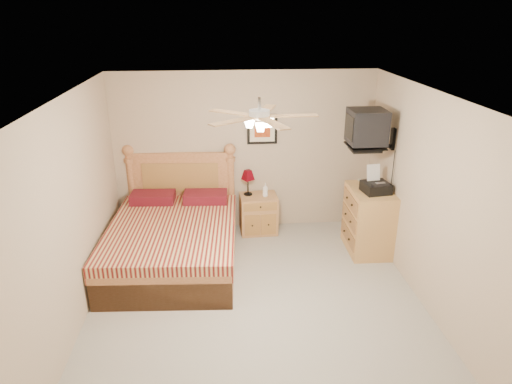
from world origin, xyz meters
The scene contains 17 objects.
floor centered at (0.00, 0.00, 0.00)m, with size 4.50×4.50×0.00m, color gray.
ceiling centered at (0.00, 0.00, 2.50)m, with size 4.00×4.50×0.04m, color white.
wall_back centered at (0.00, 2.25, 1.25)m, with size 4.00×0.04×2.50m, color tan.
wall_front centered at (0.00, -2.25, 1.25)m, with size 4.00×0.04×2.50m, color tan.
wall_left centered at (-2.00, 0.00, 1.25)m, with size 0.04×4.50×2.50m, color tan.
wall_right centered at (2.00, 0.00, 1.25)m, with size 0.04×4.50×2.50m, color tan.
bed centered at (-1.07, 1.12, 0.71)m, with size 1.67×2.20×1.42m, color #A25F34, non-canonical shape.
nightstand centered at (0.20, 2.00, 0.31)m, with size 0.57×0.43×0.62m, color #A8764A.
table_lamp centered at (0.04, 2.06, 0.82)m, with size 0.22×0.22×0.41m, color #52020C, non-canonical shape.
lotion_bottle centered at (0.30, 1.97, 0.73)m, with size 0.08×0.08×0.22m, color white.
framed_picture centered at (0.27, 2.23, 1.62)m, with size 0.46×0.04×0.46m, color black.
dresser centered at (1.73, 1.28, 0.48)m, with size 0.56×0.81×0.95m, color tan.
fax_machine centered at (1.75, 1.18, 1.14)m, with size 0.35×0.37×0.37m, color black, non-canonical shape.
magazine_lower centered at (1.65, 1.54, 0.96)m, with size 0.18×0.24×0.02m, color #BDB69A.
magazine_upper centered at (1.68, 1.54, 0.98)m, with size 0.17×0.24×0.02m, color gray.
wall_tv centered at (1.75, 1.34, 1.81)m, with size 0.56×0.46×0.58m, color black, non-canonical shape.
ceiling_fan centered at (0.00, -0.20, 2.36)m, with size 1.14×1.14×0.28m, color silver, non-canonical shape.
Camera 1 is at (-0.40, -4.53, 3.32)m, focal length 32.00 mm.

